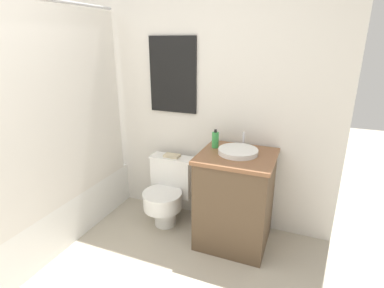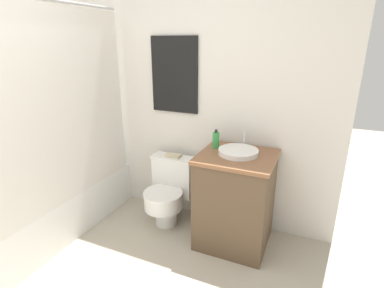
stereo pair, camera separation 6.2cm
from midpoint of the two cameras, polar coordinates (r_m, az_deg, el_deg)
wall_back at (r=2.92m, az=-5.78°, el=10.30°), size 3.24×0.07×2.50m
shower_area at (r=3.09m, az=-25.81°, el=-10.45°), size 0.65×1.59×1.98m
toilet at (r=2.93m, az=-5.27°, el=-8.84°), size 0.42×0.49×0.64m
vanity at (r=2.62m, az=7.50°, el=-10.36°), size 0.61×0.58×0.82m
sink at (r=2.46m, az=8.06°, el=-1.37°), size 0.32×0.36×0.13m
soap_bottle at (r=2.57m, az=3.77°, el=0.83°), size 0.06×0.06×0.16m
book_on_tank at (r=2.88m, az=-4.45°, el=-2.23°), size 0.15×0.09×0.02m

